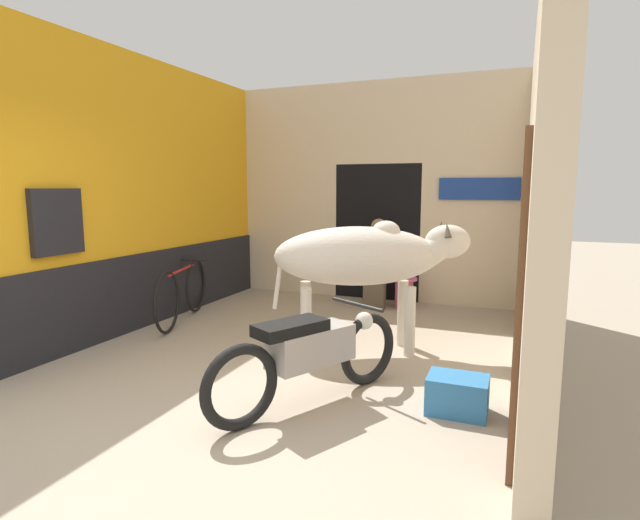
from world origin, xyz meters
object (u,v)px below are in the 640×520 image
(cow, at_px, (365,257))
(motorcycle_near, at_px, (311,353))
(crate, at_px, (457,395))
(shopkeeper_seated, at_px, (377,261))
(plastic_stool, at_px, (404,292))
(bicycle, at_px, (183,292))

(cow, xyz_separation_m, motorcycle_near, (-0.01, -1.40, -0.56))
(crate, bearing_deg, shopkeeper_seated, 115.80)
(motorcycle_near, xyz_separation_m, plastic_stool, (-0.02, 3.39, -0.18))
(cow, relative_size, plastic_stool, 4.62)
(bicycle, xyz_separation_m, plastic_stool, (2.42, 1.75, -0.14))
(motorcycle_near, bearing_deg, crate, 14.22)
(cow, relative_size, crate, 4.54)
(crate, bearing_deg, bicycle, 158.80)
(motorcycle_near, height_order, bicycle, bicycle)
(crate, bearing_deg, cow, 133.63)
(crate, bearing_deg, plastic_stool, 109.42)
(plastic_stool, xyz_separation_m, crate, (1.10, -3.12, -0.09))
(cow, bearing_deg, bicycle, 174.32)
(motorcycle_near, distance_m, bicycle, 2.94)
(shopkeeper_seated, bearing_deg, bicycle, -140.75)
(cow, distance_m, shopkeeper_seated, 1.99)
(motorcycle_near, bearing_deg, bicycle, 146.14)
(shopkeeper_seated, bearing_deg, cow, -78.19)
(motorcycle_near, height_order, plastic_stool, motorcycle_near)
(motorcycle_near, distance_m, shopkeeper_seated, 3.35)
(shopkeeper_seated, height_order, crate, shopkeeper_seated)
(cow, distance_m, motorcycle_near, 1.50)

